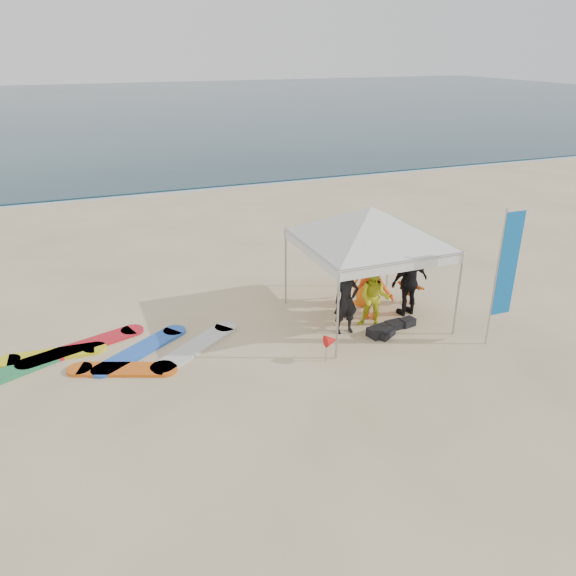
# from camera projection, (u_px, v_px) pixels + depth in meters

# --- Properties ---
(ground) EXTENTS (120.00, 120.00, 0.00)m
(ground) POSITION_uv_depth(u_px,v_px,m) (330.00, 390.00, 11.47)
(ground) COLOR beige
(ground) RESTS_ON ground
(ocean) EXTENTS (160.00, 84.00, 0.08)m
(ocean) POSITION_uv_depth(u_px,v_px,m) (101.00, 107.00, 62.72)
(ocean) COLOR #0C2633
(ocean) RESTS_ON ground
(shoreline_foam) EXTENTS (160.00, 1.20, 0.01)m
(shoreline_foam) POSITION_uv_depth(u_px,v_px,m) (169.00, 191.00, 27.02)
(shoreline_foam) COLOR silver
(shoreline_foam) RESTS_ON ground
(person_black_a) EXTENTS (0.64, 0.44, 1.69)m
(person_black_a) POSITION_uv_depth(u_px,v_px,m) (346.00, 301.00, 13.44)
(person_black_a) COLOR black
(person_black_a) RESTS_ON ground
(person_yellow) EXTENTS (0.96, 0.92, 1.56)m
(person_yellow) POSITION_uv_depth(u_px,v_px,m) (374.00, 298.00, 13.73)
(person_yellow) COLOR #CED21D
(person_yellow) RESTS_ON ground
(person_orange_a) EXTENTS (1.20, 1.17, 1.65)m
(person_orange_a) POSITION_uv_depth(u_px,v_px,m) (373.00, 288.00, 14.18)
(person_orange_a) COLOR #FF5216
(person_orange_a) RESTS_ON ground
(person_black_b) EXTENTS (1.11, 0.54, 1.83)m
(person_black_b) POSITION_uv_depth(u_px,v_px,m) (409.00, 282.00, 14.34)
(person_black_b) COLOR black
(person_black_b) RESTS_ON ground
(person_orange_b) EXTENTS (1.07, 0.92, 1.86)m
(person_orange_b) POSITION_uv_depth(u_px,v_px,m) (367.00, 272.00, 14.89)
(person_orange_b) COLOR orange
(person_orange_b) RESTS_ON ground
(person_seated) EXTENTS (0.64, 0.85, 0.89)m
(person_seated) POSITION_uv_depth(u_px,v_px,m) (409.00, 288.00, 15.16)
(person_seated) COLOR orange
(person_seated) RESTS_ON ground
(canopy_tent) EXTENTS (4.46, 4.46, 3.37)m
(canopy_tent) POSITION_uv_depth(u_px,v_px,m) (371.00, 207.00, 13.33)
(canopy_tent) COLOR #A5A5A8
(canopy_tent) RESTS_ON ground
(feather_flag) EXTENTS (0.56, 0.04, 3.28)m
(feather_flag) POSITION_uv_depth(u_px,v_px,m) (506.00, 266.00, 12.54)
(feather_flag) COLOR #A5A5A8
(feather_flag) RESTS_ON ground
(marker_pennant) EXTENTS (0.28, 0.28, 0.64)m
(marker_pennant) POSITION_uv_depth(u_px,v_px,m) (331.00, 341.00, 12.35)
(marker_pennant) COLOR #A5A5A8
(marker_pennant) RESTS_ON ground
(gear_pile) EXTENTS (1.43, 0.73, 0.22)m
(gear_pile) POSITION_uv_depth(u_px,v_px,m) (388.00, 329.00, 13.71)
(gear_pile) COLOR black
(gear_pile) RESTS_ON ground
(surfboard_spread) EXTENTS (5.61, 2.61, 0.07)m
(surfboard_spread) POSITION_uv_depth(u_px,v_px,m) (108.00, 354.00, 12.71)
(surfboard_spread) COLOR beige
(surfboard_spread) RESTS_ON ground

